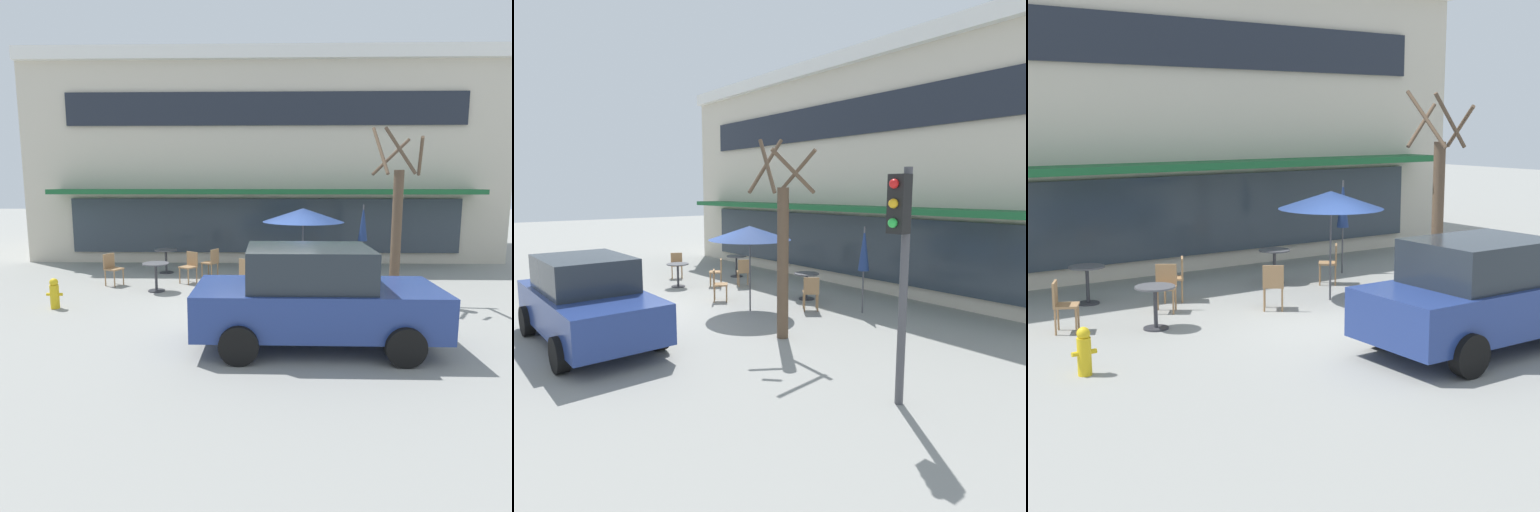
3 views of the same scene
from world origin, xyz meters
The scene contains 15 objects.
ground_plane centered at (0.00, 0.00, 0.00)m, with size 80.00×80.00×0.00m, color gray.
building_facade centered at (0.00, 9.96, 3.70)m, with size 17.08×9.10×7.40m.
cafe_table_near_wall centered at (-3.13, 4.11, 0.52)m, with size 0.70×0.70×0.76m.
cafe_table_streetside centered at (1.00, 3.67, 0.52)m, with size 0.70×0.70×0.76m.
cafe_table_by_tree centered at (-2.85, 1.62, 0.52)m, with size 0.70×0.70×0.76m.
patio_umbrella_green_folded centered at (2.99, 3.74, 1.63)m, with size 0.28×0.28×2.20m.
patio_umbrella_cream_folded centered at (1.00, 1.67, 2.02)m, with size 2.10×2.10×2.20m.
cafe_chair_0 centered at (-1.57, 3.31, 0.53)m, with size 0.54×0.54×0.89m.
cafe_chair_1 centered at (-4.26, 2.31, 0.53)m, with size 0.54×0.54×0.89m.
cafe_chair_2 centered at (-2.13, 2.69, 0.53)m, with size 0.56×0.56×0.89m.
cafe_chair_3 centered at (1.99, 2.89, 0.53)m, with size 0.56×0.56×0.89m.
cafe_chair_4 centered at (-0.42, 1.59, 0.53)m, with size 0.56×0.56×0.89m.
parked_sedan centered at (0.90, -2.37, 0.88)m, with size 4.21×2.04×1.76m.
street_tree centered at (3.18, 0.90, 1.88)m, with size 1.20×1.18×4.17m.
fire_hydrant centered at (-4.77, -0.10, 0.35)m, with size 0.36×0.20×0.71m.
Camera 3 is at (-8.51, -10.48, 3.56)m, focal length 55.00 mm.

